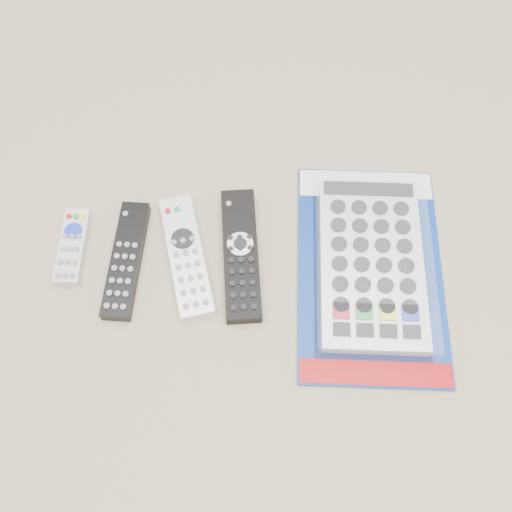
{
  "coord_description": "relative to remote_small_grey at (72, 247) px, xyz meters",
  "views": [
    {
      "loc": [
        -0.01,
        -0.36,
        0.8
      ],
      "look_at": [
        0.04,
        0.03,
        0.01
      ],
      "focal_mm": 40.0,
      "sensor_mm": 36.0,
      "label": 1
    }
  ],
  "objects": [
    {
      "name": "remote_silver_dvd",
      "position": [
        0.18,
        -0.04,
        0.0
      ],
      "size": [
        0.07,
        0.21,
        0.02
      ],
      "rotation": [
        0.0,
        0.0,
        0.1
      ],
      "color": "silver",
      "rests_on": "ground"
    },
    {
      "name": "jumbo_remote_packaged",
      "position": [
        0.46,
        -0.09,
        0.01
      ],
      "size": [
        0.28,
        0.4,
        0.05
      ],
      "rotation": [
        0.0,
        0.0,
        -0.16
      ],
      "color": "navy",
      "rests_on": "ground"
    },
    {
      "name": "remote_small_grey",
      "position": [
        0.0,
        0.0,
        0.0
      ],
      "size": [
        0.06,
        0.13,
        0.02
      ],
      "rotation": [
        0.0,
        0.0,
        -0.14
      ],
      "color": "#B7B7BA",
      "rests_on": "ground"
    },
    {
      "name": "remote_large_black",
      "position": [
        0.26,
        -0.05,
        0.0
      ],
      "size": [
        0.07,
        0.23,
        0.02
      ],
      "rotation": [
        0.0,
        0.0,
        -0.07
      ],
      "color": "black",
      "rests_on": "ground"
    },
    {
      "name": "remote_slim_black",
      "position": [
        0.08,
        -0.03,
        0.0
      ],
      "size": [
        0.08,
        0.2,
        0.02
      ],
      "rotation": [
        0.0,
        0.0,
        -0.2
      ],
      "color": "black",
      "rests_on": "ground"
    }
  ]
}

